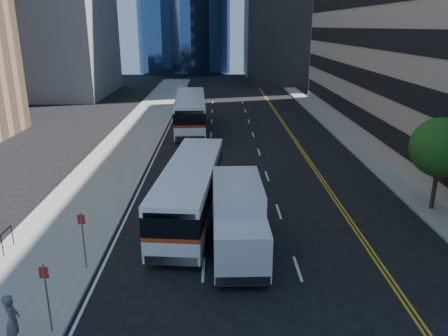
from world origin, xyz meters
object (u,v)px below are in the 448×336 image
bus_rear (190,111)px  street_tree (441,147)px  bus_front (191,189)px  box_truck (238,218)px  pedestrian (12,321)px

bus_rear → street_tree: bearing=-57.3°
bus_rear → bus_front: bearing=-89.3°
bus_rear → box_truck: bearing=-84.5°
bus_rear → box_truck: (3.57, -24.91, -0.16)m
box_truck → pedestrian: bearing=-140.2°
box_truck → pedestrian: box_truck is taller
street_tree → box_truck: street_tree is taller
street_tree → box_truck: (-10.97, -4.41, -2.01)m
pedestrian → bus_front: bearing=-49.1°
street_tree → bus_rear: (-14.53, 20.50, -1.85)m
box_truck → pedestrian: 9.64m
box_truck → pedestrian: size_ratio=3.51×
bus_front → pedestrian: 11.25m
bus_front → box_truck: (2.33, -3.81, 0.04)m
street_tree → bus_front: street_tree is taller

